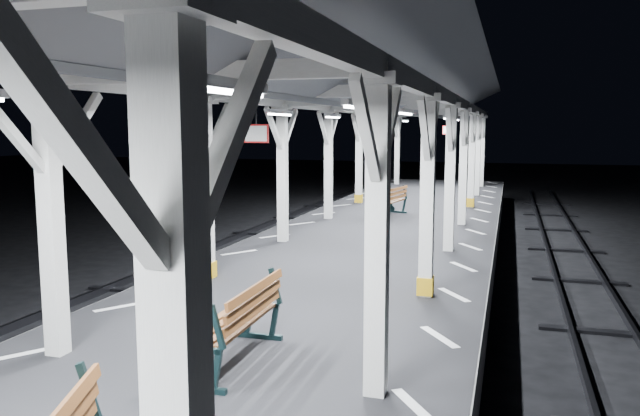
% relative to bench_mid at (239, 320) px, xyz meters
% --- Properties ---
extents(ground, '(120.00, 120.00, 0.00)m').
position_rel_bench_mid_xyz_m(ground, '(-0.27, 1.62, -1.52)').
color(ground, black).
rests_on(ground, ground).
extents(platform, '(6.00, 50.00, 1.00)m').
position_rel_bench_mid_xyz_m(platform, '(-0.27, 1.62, -1.02)').
color(platform, black).
rests_on(platform, ground).
extents(hazard_stripes_left, '(1.00, 48.00, 0.01)m').
position_rel_bench_mid_xyz_m(hazard_stripes_left, '(-2.72, 1.62, -0.52)').
color(hazard_stripes_left, silver).
rests_on(hazard_stripes_left, platform).
extents(hazard_stripes_right, '(1.00, 48.00, 0.01)m').
position_rel_bench_mid_xyz_m(hazard_stripes_right, '(2.18, 1.62, -0.52)').
color(hazard_stripes_right, silver).
rests_on(hazard_stripes_right, platform).
extents(canopy, '(5.40, 49.00, 4.65)m').
position_rel_bench_mid_xyz_m(canopy, '(-0.27, 1.60, 3.04)').
color(canopy, silver).
rests_on(canopy, platform).
extents(bench_mid, '(0.71, 1.83, 0.98)m').
position_rel_bench_mid_xyz_m(bench_mid, '(0.00, 0.00, 0.00)').
color(bench_mid, black).
rests_on(bench_mid, platform).
extents(bench_far, '(0.95, 1.80, 0.93)m').
position_rel_bench_mid_xyz_m(bench_far, '(-0.51, 12.68, -0.03)').
color(bench_far, black).
rests_on(bench_far, platform).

